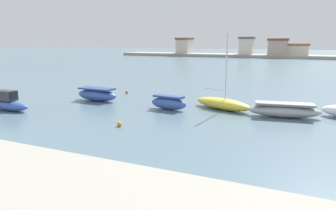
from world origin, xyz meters
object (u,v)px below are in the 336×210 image
moored_boat_2 (97,95)px  mooring_buoy_0 (119,124)px  moored_boat_4 (222,104)px  moored_boat_3 (169,103)px  moored_boat_1 (9,103)px  mooring_buoy_1 (127,92)px  moored_boat_5 (284,110)px

moored_boat_2 → mooring_buoy_0: size_ratio=13.22×
moored_boat_2 → moored_boat_4: bearing=8.1°
moored_boat_2 → moored_boat_3: size_ratio=1.31×
moored_boat_1 → moored_boat_4: moored_boat_4 is taller
moored_boat_3 → mooring_buoy_0: bearing=-91.5°
moored_boat_3 → mooring_buoy_1: 9.31m
moored_boat_2 → moored_boat_3: (7.80, -0.70, -0.04)m
mooring_buoy_0 → moored_boat_3: bearing=82.9°
moored_boat_3 → mooring_buoy_1: (-7.49, 5.52, -0.40)m
mooring_buoy_1 → mooring_buoy_0: bearing=-60.3°
moored_boat_1 → mooring_buoy_1: (4.37, 11.26, -0.43)m
moored_boat_4 → moored_boat_5: size_ratio=1.15×
moored_boat_2 → moored_boat_3: bearing=-3.1°
moored_boat_2 → mooring_buoy_0: moored_boat_2 is taller
moored_boat_3 → mooring_buoy_0: moored_boat_3 is taller
moored_boat_3 → moored_boat_4: 4.51m
moored_boat_4 → mooring_buoy_0: moored_boat_4 is taller
moored_boat_2 → moored_boat_5: (16.80, 0.42, -0.08)m
moored_boat_3 → mooring_buoy_0: size_ratio=10.09×
moored_boat_1 → moored_boat_2: bearing=58.6°
moored_boat_5 → mooring_buoy_1: moored_boat_5 is taller
moored_boat_2 → mooring_buoy_0: bearing=-42.6°
moored_boat_3 → moored_boat_4: moored_boat_4 is taller
moored_boat_1 → moored_boat_3: 13.18m
moored_boat_1 → moored_boat_3: size_ratio=1.25×
moored_boat_1 → moored_boat_4: bearing=26.6°
mooring_buoy_0 → mooring_buoy_1: mooring_buoy_1 is taller
mooring_buoy_0 → moored_boat_5: bearing=37.0°
moored_boat_1 → moored_boat_3: bearing=26.6°
moored_boat_1 → mooring_buoy_0: bearing=-1.8°
moored_boat_1 → moored_boat_2: moored_boat_1 is taller
moored_boat_5 → mooring_buoy_0: bearing=-152.2°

